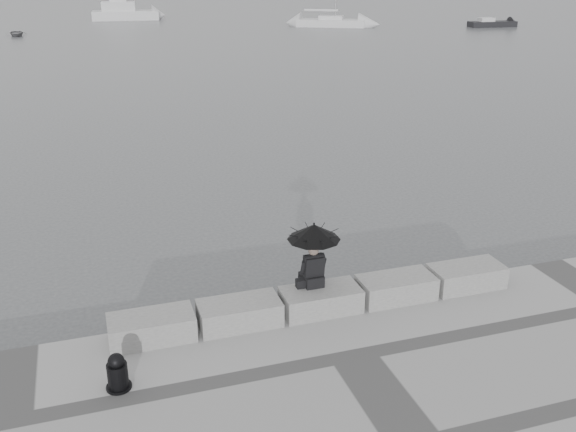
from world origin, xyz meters
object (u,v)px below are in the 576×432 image
object	(u,v)px
mooring_bollard	(118,374)
dinghy	(16,33)
small_motorboat	(492,24)
motor_cruiser	(126,12)
sailboat_right	(331,22)
seated_person	(314,242)

from	to	relation	value
mooring_bollard	dinghy	xyz separation A→B (m)	(-5.46, 61.39, -0.55)
small_motorboat	dinghy	xyz separation A→B (m)	(-50.24, 6.67, -0.08)
motor_cruiser	dinghy	bearing A→B (deg)	-122.76
mooring_bollard	dinghy	bearing A→B (deg)	95.08
motor_cruiser	mooring_bollard	bearing A→B (deg)	-88.74
mooring_bollard	motor_cruiser	distance (m)	76.37
motor_cruiser	dinghy	xyz separation A→B (m)	(-11.85, -14.72, -0.65)
small_motorboat	dinghy	world-z (taller)	small_motorboat
sailboat_right	small_motorboat	xyz separation A→B (m)	(17.20, -5.67, -0.21)
motor_cruiser	dinghy	distance (m)	18.91
sailboat_right	seated_person	bearing A→B (deg)	-82.65
motor_cruiser	dinghy	world-z (taller)	motor_cruiser
small_motorboat	dinghy	bearing A→B (deg)	177.13
seated_person	dinghy	world-z (taller)	seated_person
seated_person	sailboat_right	size ratio (longest dim) A/B	0.11
sailboat_right	mooring_bollard	bearing A→B (deg)	-85.38
small_motorboat	dinghy	distance (m)	50.68
mooring_bollard	motor_cruiser	world-z (taller)	motor_cruiser
mooring_bollard	small_motorboat	world-z (taller)	mooring_bollard
motor_cruiser	small_motorboat	size ratio (longest dim) A/B	1.50
seated_person	small_motorboat	bearing A→B (deg)	51.81
seated_person	motor_cruiser	size ratio (longest dim) A/B	0.17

